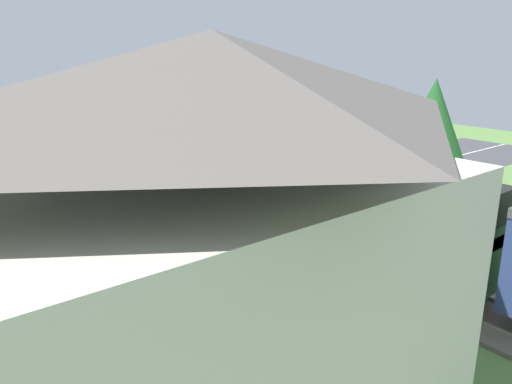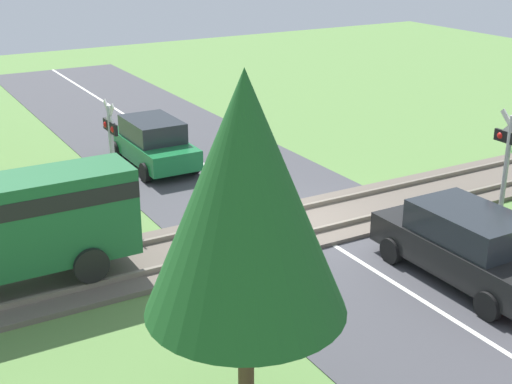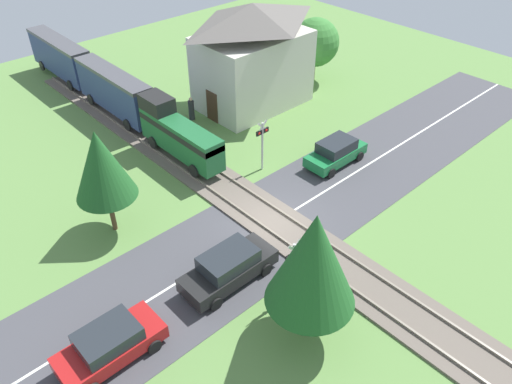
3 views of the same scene
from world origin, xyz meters
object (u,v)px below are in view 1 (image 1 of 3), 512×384
at_px(station_building, 218,276).
at_px(pedestrian_by_station, 433,352).
at_px(crossing_signal_east_approach, 237,201).
at_px(car_near_crossing, 287,171).
at_px(car_far_side, 103,240).
at_px(car_behind_queue, 363,157).
at_px(crossing_signal_west_approach, 234,143).

xyz_separation_m(station_building, pedestrian_by_station, (-4.57, 1.13, -2.69)).
xyz_separation_m(crossing_signal_east_approach, pedestrian_by_station, (0.62, 7.60, -1.30)).
xyz_separation_m(car_near_crossing, crossing_signal_east_approach, (7.06, 5.39, 1.19)).
xyz_separation_m(car_far_side, pedestrian_by_station, (-2.94, 10.10, -0.07)).
bearing_deg(crossing_signal_east_approach, car_behind_queue, -157.26).
bearing_deg(pedestrian_by_station, station_building, -13.90).
bearing_deg(car_near_crossing, car_far_side, 15.17).
distance_m(station_building, pedestrian_by_station, 5.42).
bearing_deg(car_near_crossing, station_building, 44.07).
bearing_deg(pedestrian_by_station, car_behind_queue, -136.06).
xyz_separation_m(car_far_side, car_behind_queue, (-16.42, -2.88, -0.01)).
bearing_deg(pedestrian_by_station, car_far_side, -73.76).
distance_m(car_behind_queue, crossing_signal_east_approach, 13.99).
distance_m(car_near_crossing, car_far_side, 11.01).
bearing_deg(station_building, car_behind_queue, -146.69).
xyz_separation_m(car_behind_queue, station_building, (18.04, 11.85, 2.63)).
height_order(car_behind_queue, crossing_signal_west_approach, crossing_signal_west_approach).
relative_size(crossing_signal_west_approach, pedestrian_by_station, 1.98).
bearing_deg(crossing_signal_east_approach, station_building, 51.29).
bearing_deg(car_near_crossing, crossing_signal_east_approach, 37.34).
relative_size(car_behind_queue, station_building, 0.51).
xyz_separation_m(crossing_signal_west_approach, pedestrian_by_station, (6.33, 15.49, -1.30)).
bearing_deg(crossing_signal_west_approach, car_far_side, 30.15).
height_order(car_far_side, pedestrian_by_station, pedestrian_by_station).
xyz_separation_m(car_near_crossing, crossing_signal_west_approach, (1.35, -2.51, 1.19)).
distance_m(car_behind_queue, station_building, 21.74).
height_order(car_near_crossing, car_behind_queue, car_near_crossing).
height_order(crossing_signal_west_approach, station_building, station_building).
height_order(car_far_side, crossing_signal_west_approach, crossing_signal_west_approach).
distance_m(car_far_side, station_building, 9.49).
relative_size(car_near_crossing, car_behind_queue, 1.10).
bearing_deg(car_behind_queue, pedestrian_by_station, 43.94).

